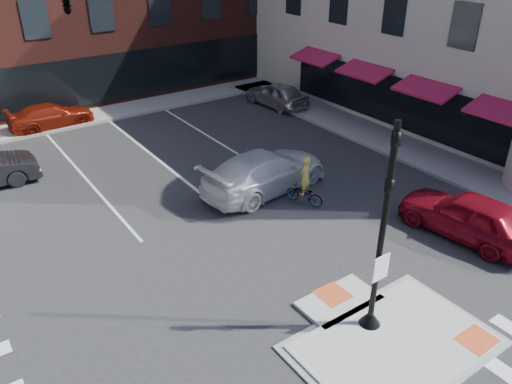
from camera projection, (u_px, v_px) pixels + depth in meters
ground at (380, 335)px, 13.69m from camera, size 120.00×120.00×0.00m
refuge_island at (387, 339)px, 13.48m from camera, size 5.40×4.65×0.13m
sidewalk_e at (379, 136)px, 26.33m from camera, size 3.00×24.00×0.15m
sidewalk_n at (148, 104)px, 31.05m from camera, size 26.00×3.00×0.15m
signal_pole at (379, 258)px, 12.86m from camera, size 0.60×0.60×5.98m
mast_arm_signal at (35, 21)px, 21.99m from camera, size 6.10×2.24×8.00m
red_sedan at (468, 215)px, 17.69m from camera, size 2.56×5.11×1.67m
white_pickup at (265, 171)px, 20.83m from camera, size 6.14×3.15×1.70m
bg_car_silver at (277, 94)px, 30.61m from camera, size 2.15×4.55×1.50m
bg_car_red at (51, 116)px, 27.44m from camera, size 4.62×2.06×1.32m
cyclist at (305, 188)px, 19.82m from camera, size 1.13×1.69×2.06m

